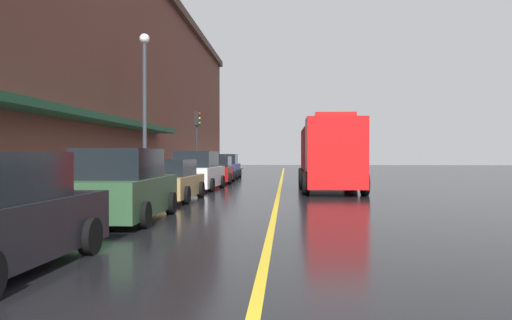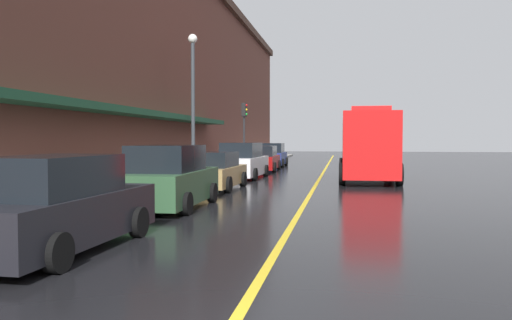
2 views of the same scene
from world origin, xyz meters
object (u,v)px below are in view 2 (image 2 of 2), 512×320
at_px(fire_truck, 367,147).
at_px(parked_car_3, 242,162).
at_px(street_lamp_left, 193,90).
at_px(parked_car_1, 169,179).
at_px(parking_meter_0, 220,158).
at_px(traffic_light_near, 244,123).
at_px(parked_car_4, 263,159).
at_px(parked_car_0, 59,207).
at_px(parked_car_2, 214,172).
at_px(parked_car_5, 273,156).
at_px(parking_meter_1, 188,162).

bearing_deg(fire_truck, parked_car_3, -90.22).
distance_m(fire_truck, street_lamp_left, 9.12).
xyz_separation_m(parked_car_1, parking_meter_0, (-1.42, 12.33, 0.19)).
xyz_separation_m(parked_car_1, traffic_light_near, (-1.35, 18.94, 2.28)).
bearing_deg(fire_truck, parking_meter_0, -94.31).
height_order(parked_car_3, parked_car_4, parked_car_3).
distance_m(parked_car_3, parking_meter_0, 1.47).
distance_m(parked_car_3, street_lamp_left, 4.71).
xyz_separation_m(parked_car_0, street_lamp_left, (-1.99, 15.38, 3.57)).
xyz_separation_m(parked_car_2, street_lamp_left, (-1.95, 3.53, 3.67)).
bearing_deg(fire_truck, parked_car_1, -28.45).
xyz_separation_m(parked_car_0, traffic_light_near, (-1.33, 24.99, 2.33)).
xyz_separation_m(parked_car_0, parking_meter_0, (-1.39, 18.38, 0.23)).
bearing_deg(parked_car_2, parked_car_0, -178.76).
relative_size(parked_car_2, traffic_light_near, 1.05).
distance_m(parked_car_4, parked_car_5, 5.61).
xyz_separation_m(parked_car_2, parked_car_4, (0.14, 12.17, 0.03)).
distance_m(parking_meter_1, traffic_light_near, 12.59).
bearing_deg(parking_meter_1, parked_car_5, 85.52).
height_order(parked_car_0, parked_car_5, parked_car_0).
xyz_separation_m(parked_car_5, parking_meter_0, (-1.34, -11.25, 0.24)).
distance_m(parked_car_5, fire_truck, 13.48).
relative_size(parked_car_5, traffic_light_near, 0.98).
bearing_deg(parking_meter_1, parked_car_3, 75.63).
bearing_deg(parked_car_1, parked_car_2, 0.31).
height_order(parked_car_1, parked_car_4, parked_car_1).
height_order(parking_meter_1, traffic_light_near, traffic_light_near).
distance_m(parked_car_1, parking_meter_1, 6.68).
relative_size(parked_car_0, parked_car_2, 1.08).
relative_size(street_lamp_left, traffic_light_near, 1.61).
relative_size(parked_car_2, parking_meter_1, 3.38).
distance_m(parked_car_3, parked_car_4, 6.20).
bearing_deg(traffic_light_near, parked_car_5, 74.63).
height_order(parked_car_0, traffic_light_near, traffic_light_near).
distance_m(parked_car_0, parked_car_4, 24.02).
relative_size(parked_car_2, fire_truck, 0.53).
height_order(parked_car_2, parked_car_3, parked_car_3).
height_order(parked_car_3, street_lamp_left, street_lamp_left).
bearing_deg(street_lamp_left, parked_car_5, 82.26).
bearing_deg(parked_car_0, parked_car_3, 1.82).
bearing_deg(parked_car_4, parked_car_1, 178.32).
bearing_deg(parking_meter_0, traffic_light_near, 89.47).
bearing_deg(parked_car_1, traffic_light_near, 3.71).
height_order(parked_car_0, parked_car_1, parked_car_1).
bearing_deg(parking_meter_1, traffic_light_near, 89.72).
bearing_deg(parked_car_3, parked_car_1, -177.50).
bearing_deg(parked_car_2, traffic_light_near, 6.59).
bearing_deg(parked_car_3, parked_car_4, 0.85).
distance_m(parked_car_2, parked_car_4, 12.17).
xyz_separation_m(fire_truck, street_lamp_left, (-8.36, -2.43, 2.72)).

